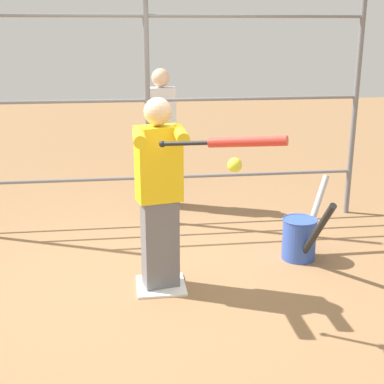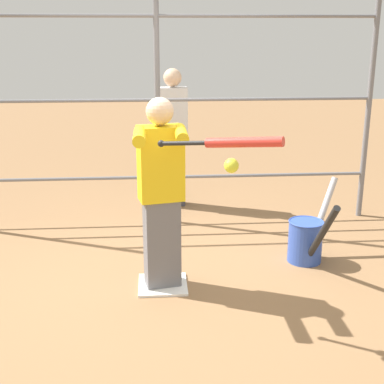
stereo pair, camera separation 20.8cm
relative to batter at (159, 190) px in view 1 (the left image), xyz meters
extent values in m
plane|color=olive|center=(0.00, -0.02, -0.84)|extent=(24.00, 24.00, 0.00)
cube|color=white|center=(0.00, -0.02, -0.83)|extent=(0.40, 0.40, 0.02)
cylinder|color=slate|center=(-2.28, -1.62, 0.49)|extent=(0.06, 0.06, 2.67)
cylinder|color=slate|center=(0.00, -1.62, 0.49)|extent=(0.06, 0.06, 2.67)
cylinder|color=slate|center=(0.00, -1.62, -0.34)|extent=(4.56, 0.04, 0.04)
cylinder|color=slate|center=(0.00, -1.62, 0.49)|extent=(4.56, 0.04, 0.04)
cylinder|color=slate|center=(0.00, -1.62, 1.33)|extent=(4.56, 0.04, 0.04)
cube|color=slate|center=(0.00, -0.02, -0.47)|extent=(0.31, 0.23, 0.75)
cube|color=yellow|center=(0.00, -0.02, 0.20)|extent=(0.38, 0.26, 0.59)
sphere|color=beige|center=(0.00, -0.02, 0.61)|extent=(0.21, 0.21, 0.21)
cylinder|color=yellow|center=(-0.15, 0.16, 0.47)|extent=(0.09, 0.42, 0.09)
cylinder|color=yellow|center=(0.15, 0.22, 0.47)|extent=(0.09, 0.42, 0.09)
sphere|color=black|center=(0.00, 0.40, 0.45)|extent=(0.05, 0.05, 0.05)
cylinder|color=black|center=(-0.15, 0.49, 0.47)|extent=(0.31, 0.21, 0.07)
cylinder|color=red|center=(-0.52, 0.72, 0.51)|extent=(0.48, 0.33, 0.12)
sphere|color=yellow|center=(-0.44, 0.71, 0.36)|extent=(0.10, 0.10, 0.10)
cylinder|color=#3351B2|center=(-1.31, -0.42, -0.65)|extent=(0.31, 0.31, 0.38)
torus|color=#3351B2|center=(-1.31, -0.42, -0.46)|extent=(0.32, 0.32, 0.01)
cylinder|color=#B2B2B7|center=(-1.50, -0.59, -0.47)|extent=(0.37, 0.33, 0.70)
cylinder|color=black|center=(-1.34, -0.11, -0.47)|extent=(0.12, 0.56, 0.70)
cube|color=#3F3F47|center=(-0.18, -2.16, -0.44)|extent=(0.27, 0.17, 0.81)
cube|color=silver|center=(-0.18, -2.16, 0.26)|extent=(0.34, 0.18, 0.60)
sphere|color=beige|center=(-0.18, -2.16, 0.68)|extent=(0.21, 0.21, 0.21)
camera|label=1|loc=(0.26, 3.99, 1.20)|focal=50.00mm
camera|label=2|loc=(0.05, 4.01, 1.20)|focal=50.00mm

